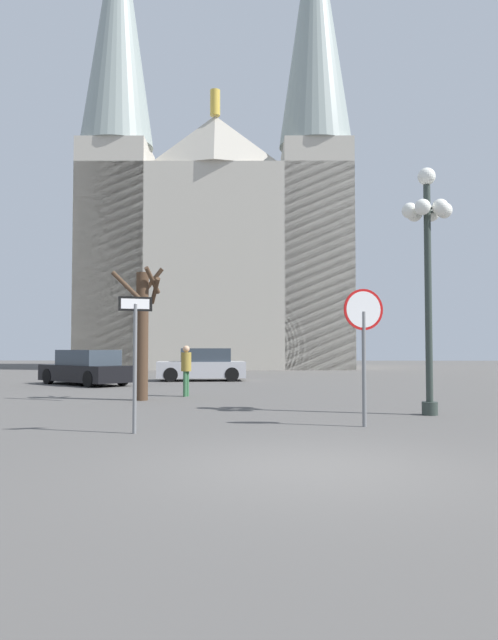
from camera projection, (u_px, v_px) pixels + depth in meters
ground_plane at (312, 468)px, 7.59m from camera, size 120.00×120.00×0.00m
cathedral at (218, 221)px, 44.30m from camera, size 19.52×12.22×35.18m
stop_sign at (364, 329)px, 11.58m from camera, size 0.80×0.23×2.70m
one_way_arrow_sign at (135, 347)px, 10.66m from camera, size 0.58×0.25×2.47m
street_lamp at (427, 242)px, 13.65m from camera, size 1.17×1.06×5.73m
bare_tree at (142, 329)px, 17.28m from camera, size 1.44×1.45×3.95m
parked_car_near_black at (86, 368)px, 24.27m from camera, size 4.52×4.23×1.44m
parked_car_far_silver at (202, 366)px, 27.24m from camera, size 4.20×2.29×1.50m
pedestrian_walking at (186, 366)px, 18.58m from camera, size 0.32×0.32×1.60m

